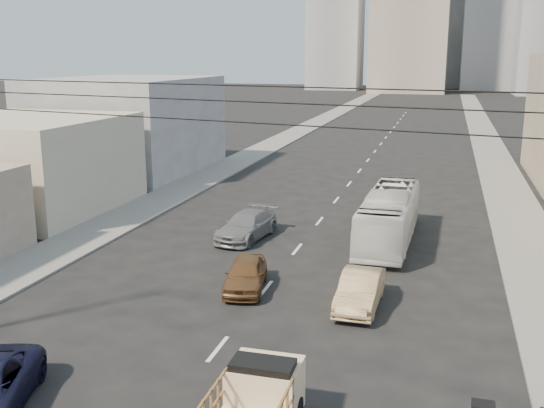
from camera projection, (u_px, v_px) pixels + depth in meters
The scene contains 14 objects.
sidewalk_left at pixel (297, 132), 83.13m from camera, with size 3.50×180.00×0.12m, color slate.
sidewalk_right at pixel (485, 138), 77.06m from camera, with size 3.50×180.00×0.12m, color slate.
lane_dashes at pixel (372, 156), 64.15m from camera, with size 0.15×104.00×0.01m.
flatbed_pickup at pixel (254, 405), 16.35m from camera, with size 1.95×4.41×1.90m.
city_bus at pixel (389, 217), 34.11m from camera, with size 2.40×10.26×2.86m, color silver.
sedan_brown at pixel (246, 274), 27.33m from camera, with size 1.64×4.07×1.39m, color brown.
sedan_tan at pixel (360, 290), 25.41m from camera, with size 1.51×4.34×1.43m, color tan.
sedan_grey at pixel (247, 226), 34.93m from camera, with size 2.05×5.04×1.46m, color slate.
overhead_wires at pixel (106, 98), 13.76m from camera, with size 23.01×5.02×0.72m.
bldg_left_mid at pixel (26, 164), 41.15m from camera, with size 11.00×12.00×6.00m, color #BAAE96.
bldg_left_far at pixel (129, 125), 55.13m from camera, with size 12.00×16.00×8.00m, color gray.
midrise_ne at pixel (494, 18), 178.86m from camera, with size 16.00×16.00×40.00m, color #95979D.
midrise_nw at pixel (336, 30), 186.21m from camera, with size 15.00×15.00×34.00m, color #95979D.
midrise_back at pixel (450, 15), 195.59m from camera, with size 18.00×18.00×44.00m, color gray.
Camera 1 is at (7.16, -10.97, 9.86)m, focal length 42.00 mm.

